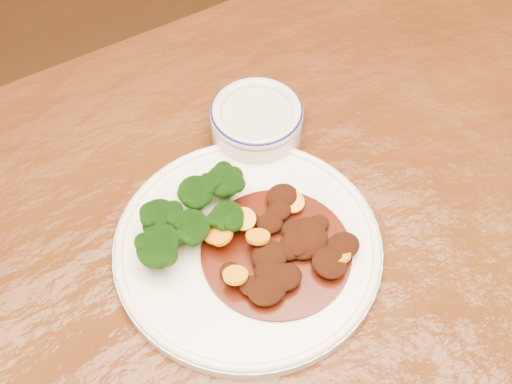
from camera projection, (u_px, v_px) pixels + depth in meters
name	position (u px, v px, depth m)	size (l,w,h in m)	color
dining_table	(289.00, 306.00, 0.87)	(1.57, 1.02, 0.75)	#4C270D
dinner_plate	(248.00, 247.00, 0.81)	(0.31, 0.31, 0.02)	white
broccoli_florets	(190.00, 215.00, 0.80)	(0.15, 0.10, 0.05)	#689A4F
mince_stew	(287.00, 248.00, 0.80)	(0.17, 0.17, 0.04)	#3F1106
dip_bowl	(257.00, 121.00, 0.90)	(0.12, 0.12, 0.05)	beige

